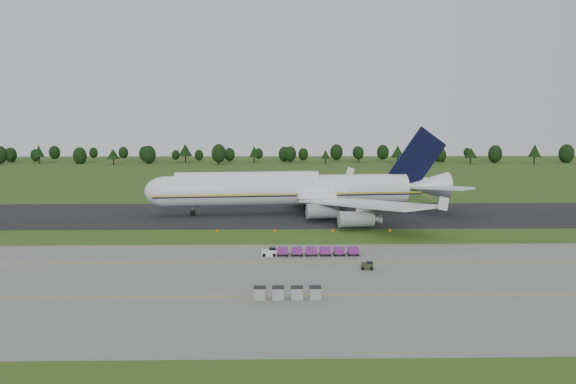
{
  "coord_description": "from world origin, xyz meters",
  "views": [
    {
      "loc": [
        3.08,
        -111.7,
        22.37
      ],
      "look_at": [
        5.29,
        2.0,
        8.87
      ],
      "focal_mm": 35.0,
      "sensor_mm": 36.0,
      "label": 1
    }
  ],
  "objects_px": {
    "aircraft": "(294,189)",
    "utility_cart": "(367,266)",
    "edge_markers": "(304,231)",
    "baggage_train": "(309,251)",
    "uld_row": "(287,293)"
  },
  "relations": [
    {
      "from": "utility_cart",
      "to": "edge_markers",
      "type": "relative_size",
      "value": 0.05
    },
    {
      "from": "baggage_train",
      "to": "uld_row",
      "type": "bearing_deg",
      "value": -99.87
    },
    {
      "from": "baggage_train",
      "to": "utility_cart",
      "type": "xyz_separation_m",
      "value": [
        8.5,
        -9.39,
        -0.29
      ]
    },
    {
      "from": "aircraft",
      "to": "utility_cart",
      "type": "xyz_separation_m",
      "value": [
        9.61,
        -56.36,
        -5.77
      ]
    },
    {
      "from": "utility_cart",
      "to": "edge_markers",
      "type": "height_order",
      "value": "utility_cart"
    },
    {
      "from": "aircraft",
      "to": "utility_cart",
      "type": "height_order",
      "value": "aircraft"
    },
    {
      "from": "aircraft",
      "to": "edge_markers",
      "type": "distance_m",
      "value": 25.78
    },
    {
      "from": "baggage_train",
      "to": "edge_markers",
      "type": "bearing_deg",
      "value": 89.69
    },
    {
      "from": "utility_cart",
      "to": "edge_markers",
      "type": "distance_m",
      "value": 32.43
    },
    {
      "from": "aircraft",
      "to": "utility_cart",
      "type": "distance_m",
      "value": 57.46
    },
    {
      "from": "aircraft",
      "to": "edge_markers",
      "type": "xyz_separation_m",
      "value": [
        1.23,
        -25.03,
        -6.06
      ]
    },
    {
      "from": "edge_markers",
      "to": "baggage_train",
      "type": "bearing_deg",
      "value": -90.31
    },
    {
      "from": "baggage_train",
      "to": "utility_cart",
      "type": "distance_m",
      "value": 12.67
    },
    {
      "from": "aircraft",
      "to": "edge_markers",
      "type": "relative_size",
      "value": 2.14
    },
    {
      "from": "utility_cart",
      "to": "aircraft",
      "type": "bearing_deg",
      "value": 99.68
    }
  ]
}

